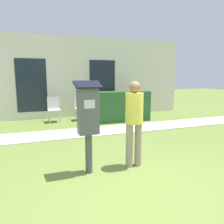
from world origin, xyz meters
name	(u,v)px	position (x,y,z in m)	size (l,w,h in m)	color
ground_plane	(134,187)	(0.00, 0.00, 0.00)	(40.00, 40.00, 0.00)	olive
sidewalk	(84,132)	(0.00, 3.43, 0.01)	(12.00, 1.10, 0.02)	beige
building_facade	(68,77)	(0.00, 6.16, 1.60)	(10.00, 0.26, 3.20)	silver
parking_meter	(88,115)	(-0.52, 0.75, 1.02)	(0.44, 0.31, 1.59)	#4C4C4C
person_standing	(134,117)	(0.33, 0.73, 0.93)	(0.32, 0.32, 1.58)	gray
outdoor_chair_left	(54,107)	(-0.68, 5.36, 0.53)	(0.44, 0.44, 0.90)	silver
outdoor_chair_middle	(80,106)	(0.29, 5.35, 0.53)	(0.44, 0.44, 0.90)	silver
hedge_row	(122,106)	(1.68, 4.57, 0.55)	(2.07, 0.60, 1.10)	#285628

